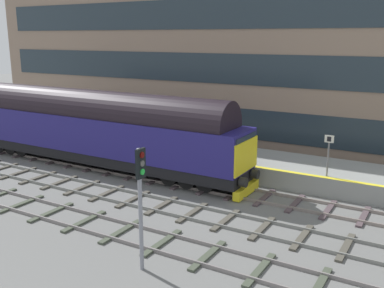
{
  "coord_description": "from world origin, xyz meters",
  "views": [
    {
      "loc": [
        -19.44,
        -11.86,
        7.74
      ],
      "look_at": [
        0.2,
        -0.38,
        2.19
      ],
      "focal_mm": 41.43,
      "sensor_mm": 36.0,
      "label": 1
    }
  ],
  "objects_px": {
    "diesel_locomotive": "(94,127)",
    "waiting_passenger": "(135,130)",
    "signal_post_mid": "(141,193)",
    "platform_number_sign": "(329,149)"
  },
  "relations": [
    {
      "from": "diesel_locomotive",
      "to": "platform_number_sign",
      "type": "bearing_deg",
      "value": -81.6
    },
    {
      "from": "diesel_locomotive",
      "to": "signal_post_mid",
      "type": "xyz_separation_m",
      "value": [
        -8.49,
        -9.8,
        0.26
      ]
    },
    {
      "from": "signal_post_mid",
      "to": "waiting_passenger",
      "type": "bearing_deg",
      "value": 38.2
    },
    {
      "from": "signal_post_mid",
      "to": "waiting_passenger",
      "type": "xyz_separation_m",
      "value": [
        10.92,
        8.6,
        -0.76
      ]
    },
    {
      "from": "platform_number_sign",
      "to": "waiting_passenger",
      "type": "bearing_deg",
      "value": 87.84
    },
    {
      "from": "signal_post_mid",
      "to": "diesel_locomotive",
      "type": "bearing_deg",
      "value": 49.1
    },
    {
      "from": "diesel_locomotive",
      "to": "signal_post_mid",
      "type": "relative_size",
      "value": 4.73
    },
    {
      "from": "signal_post_mid",
      "to": "platform_number_sign",
      "type": "height_order",
      "value": "signal_post_mid"
    },
    {
      "from": "platform_number_sign",
      "to": "waiting_passenger",
      "type": "xyz_separation_m",
      "value": [
        0.46,
        12.16,
        -0.38
      ]
    },
    {
      "from": "diesel_locomotive",
      "to": "waiting_passenger",
      "type": "distance_m",
      "value": 2.76
    }
  ]
}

